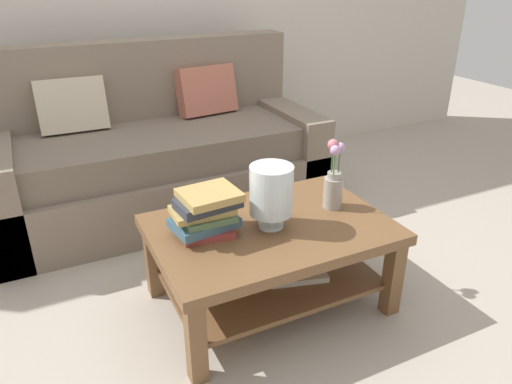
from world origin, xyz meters
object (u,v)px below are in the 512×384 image
at_px(couch, 157,155).
at_px(coffee_table, 271,247).
at_px(book_stack_main, 206,212).
at_px(flower_pitcher, 334,182).
at_px(glass_hurricane_vase, 271,191).

height_order(couch, coffee_table, couch).
distance_m(coffee_table, book_stack_main, 0.37).
bearing_deg(book_stack_main, flower_pitcher, -2.19).
xyz_separation_m(book_stack_main, flower_pitcher, (0.63, -0.02, 0.03)).
distance_m(coffee_table, flower_pitcher, 0.43).
bearing_deg(coffee_table, glass_hurricane_vase, -133.76).
bearing_deg(book_stack_main, glass_hurricane_vase, -13.20).
bearing_deg(glass_hurricane_vase, flower_pitcher, 6.57).
height_order(coffee_table, flower_pitcher, flower_pitcher).
height_order(book_stack_main, flower_pitcher, flower_pitcher).
distance_m(couch, coffee_table, 1.27).
bearing_deg(glass_hurricane_vase, book_stack_main, 166.80).
height_order(coffee_table, book_stack_main, book_stack_main).
bearing_deg(flower_pitcher, book_stack_main, 177.81).
bearing_deg(glass_hurricane_vase, couch, 97.97).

